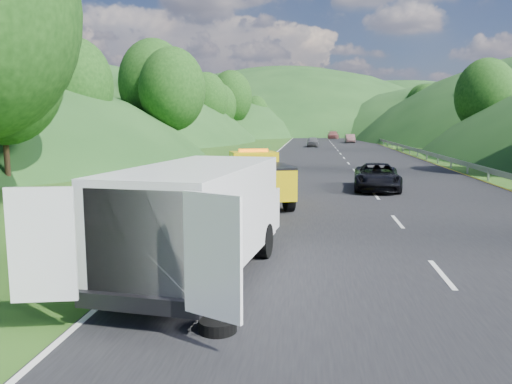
# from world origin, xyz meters

# --- Properties ---
(ground) EXTENTS (320.00, 320.00, 0.00)m
(ground) POSITION_xyz_m (0.00, 0.00, 0.00)
(ground) COLOR #38661E
(ground) RESTS_ON ground
(road_surface) EXTENTS (14.00, 200.00, 0.02)m
(road_surface) POSITION_xyz_m (3.00, 40.00, 0.01)
(road_surface) COLOR black
(road_surface) RESTS_ON ground
(guardrail) EXTENTS (0.06, 140.00, 1.52)m
(guardrail) POSITION_xyz_m (10.30, 52.50, 0.00)
(guardrail) COLOR gray
(guardrail) RESTS_ON ground
(tree_line_left) EXTENTS (14.00, 140.00, 14.00)m
(tree_line_left) POSITION_xyz_m (-19.00, 60.00, 0.00)
(tree_line_left) COLOR #2B5E1B
(tree_line_left) RESTS_ON ground
(tree_line_right) EXTENTS (14.00, 140.00, 14.00)m
(tree_line_right) POSITION_xyz_m (23.00, 60.00, 0.00)
(tree_line_right) COLOR #2B5E1B
(tree_line_right) RESTS_ON ground
(hills_backdrop) EXTENTS (201.00, 288.60, 44.00)m
(hills_backdrop) POSITION_xyz_m (6.50, 134.70, 0.00)
(hills_backdrop) COLOR #2D5B23
(hills_backdrop) RESTS_ON ground
(tow_truck) EXTENTS (3.43, 5.62, 2.27)m
(tow_truck) POSITION_xyz_m (-2.20, 7.12, 1.11)
(tow_truck) COLOR black
(tow_truck) RESTS_ON ground
(white_van) EXTENTS (3.92, 7.41, 2.52)m
(white_van) POSITION_xyz_m (-2.39, -2.68, 1.43)
(white_van) COLOR black
(white_van) RESTS_ON ground
(woman) EXTENTS (0.51, 0.67, 1.76)m
(woman) POSITION_xyz_m (-3.94, 0.50, 0.00)
(woman) COLOR silver
(woman) RESTS_ON ground
(child) EXTENTS (0.62, 0.64, 1.04)m
(child) POSITION_xyz_m (-1.51, -0.55, 0.00)
(child) COLOR tan
(child) RESTS_ON ground
(worker) EXTENTS (1.18, 0.82, 1.67)m
(worker) POSITION_xyz_m (-2.10, -4.67, 0.00)
(worker) COLOR black
(worker) RESTS_ON ground
(suitcase) EXTENTS (0.36, 0.24, 0.53)m
(suitcase) POSITION_xyz_m (-5.33, 0.81, 0.26)
(suitcase) COLOR #61644B
(suitcase) RESTS_ON ground
(spare_tire) EXTENTS (0.65, 0.65, 0.20)m
(spare_tire) POSITION_xyz_m (-1.48, -5.61, 0.00)
(spare_tire) COLOR black
(spare_tire) RESTS_ON ground
(passing_suv) EXTENTS (2.60, 4.97, 1.33)m
(passing_suv) POSITION_xyz_m (3.29, 12.13, 0.00)
(passing_suv) COLOR black
(passing_suv) RESTS_ON ground
(dist_car_a) EXTENTS (1.56, 3.88, 1.32)m
(dist_car_a) POSITION_xyz_m (0.09, 54.33, 0.00)
(dist_car_a) COLOR #504E54
(dist_car_a) RESTS_ON ground
(dist_car_b) EXTENTS (1.41, 4.03, 1.33)m
(dist_car_b) POSITION_xyz_m (6.01, 67.89, 0.00)
(dist_car_b) COLOR brown
(dist_car_b) RESTS_ON ground
(dist_car_c) EXTENTS (2.04, 5.01, 1.45)m
(dist_car_c) POSITION_xyz_m (4.00, 85.45, 0.00)
(dist_car_c) COLOR #934D49
(dist_car_c) RESTS_ON ground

